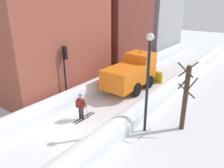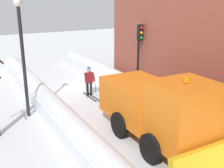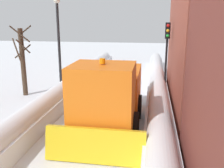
# 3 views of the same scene
# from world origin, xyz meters

# --- Properties ---
(ground_plane) EXTENTS (80.00, 80.00, 0.00)m
(ground_plane) POSITION_xyz_m (0.00, 10.00, 0.00)
(ground_plane) COLOR white
(snowbank_left) EXTENTS (1.10, 36.00, 1.17)m
(snowbank_left) POSITION_xyz_m (-2.51, 10.00, 0.54)
(snowbank_left) COLOR white
(snowbank_left) RESTS_ON ground
(snowbank_right) EXTENTS (1.10, 36.00, 1.16)m
(snowbank_right) POSITION_xyz_m (2.51, 10.00, 0.53)
(snowbank_right) COLOR white
(snowbank_right) RESTS_ON ground
(plow_truck) EXTENTS (3.20, 5.98, 3.12)m
(plow_truck) POSITION_xyz_m (-0.47, 7.98, 1.48)
(plow_truck) COLOR orange
(plow_truck) RESTS_ON ground
(skier) EXTENTS (0.62, 1.80, 1.81)m
(skier) POSITION_xyz_m (-0.34, 1.55, 1.00)
(skier) COLOR black
(skier) RESTS_ON ground
(traffic_light_pole) EXTENTS (0.28, 0.42, 4.21)m
(traffic_light_pole) POSITION_xyz_m (-2.96, 2.88, 2.96)
(traffic_light_pole) COLOR black
(traffic_light_pole) RESTS_ON ground
(street_lamp) EXTENTS (0.40, 0.40, 5.68)m
(street_lamp) POSITION_xyz_m (3.56, 2.79, 3.56)
(street_lamp) COLOR black
(street_lamp) RESTS_ON ground
(bare_tree_near) EXTENTS (1.19, 1.11, 4.08)m
(bare_tree_near) POSITION_xyz_m (5.24, 4.30, 2.08)
(bare_tree_near) COLOR #3F2E21
(bare_tree_near) RESTS_ON ground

